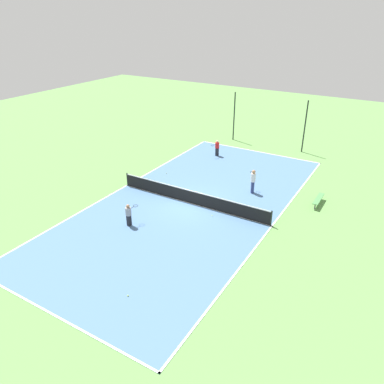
{
  "coord_description": "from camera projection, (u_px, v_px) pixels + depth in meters",
  "views": [
    {
      "loc": [
        11.53,
        -19.38,
        12.06
      ],
      "look_at": [
        0.0,
        0.0,
        0.9
      ],
      "focal_mm": 35.0,
      "sensor_mm": 36.0,
      "label": 1
    }
  ],
  "objects": [
    {
      "name": "tennis_ball_left_sideline",
      "position": [
        166.0,
        173.0,
        30.14
      ],
      "size": [
        0.07,
        0.07,
        0.07
      ],
      "primitive_type": "sphere",
      "color": "#CCE033",
      "rests_on": "court_surface"
    },
    {
      "name": "court_surface",
      "position": [
        192.0,
        204.0,
        25.55
      ],
      "size": [
        11.53,
        24.01,
        0.02
      ],
      "color": "#4C729E",
      "rests_on": "ground_plane"
    },
    {
      "name": "ground_plane",
      "position": [
        192.0,
        204.0,
        25.56
      ],
      "size": [
        80.0,
        80.0,
        0.0
      ],
      "primitive_type": "plane",
      "color": "#60934C"
    },
    {
      "name": "tennis_net",
      "position": [
        192.0,
        197.0,
        25.32
      ],
      "size": [
        11.33,
        0.1,
        1.03
      ],
      "color": "black",
      "rests_on": "court_surface"
    },
    {
      "name": "tennis_ball_far_baseline",
      "position": [
        212.0,
        216.0,
        23.98
      ],
      "size": [
        0.07,
        0.07,
        0.07
      ],
      "primitive_type": "sphere",
      "color": "#CCE033",
      "rests_on": "court_surface"
    },
    {
      "name": "fence_post_back_left",
      "position": [
        234.0,
        116.0,
        36.92
      ],
      "size": [
        0.12,
        0.12,
        4.76
      ],
      "color": "black",
      "rests_on": "ground_plane"
    },
    {
      "name": "bench",
      "position": [
        318.0,
        199.0,
        25.32
      ],
      "size": [
        0.36,
        1.93,
        0.45
      ],
      "rotation": [
        0.0,
        0.0,
        1.57
      ],
      "color": "#4C8C4C",
      "rests_on": "ground_plane"
    },
    {
      "name": "fence_post_back_right",
      "position": [
        305.0,
        127.0,
        33.7
      ],
      "size": [
        0.12,
        0.12,
        4.76
      ],
      "color": "black",
      "rests_on": "ground_plane"
    },
    {
      "name": "player_near_white",
      "position": [
        253.0,
        180.0,
        26.6
      ],
      "size": [
        0.76,
        0.97,
        1.77
      ],
      "rotation": [
        0.0,
        0.0,
        2.11
      ],
      "color": "navy",
      "rests_on": "court_surface"
    },
    {
      "name": "player_coach_red",
      "position": [
        217.0,
        147.0,
        33.42
      ],
      "size": [
        0.59,
        0.99,
        1.46
      ],
      "rotation": [
        0.0,
        0.0,
        4.42
      ],
      "color": "black",
      "rests_on": "court_surface"
    },
    {
      "name": "tennis_ball_near_net",
      "position": [
        128.0,
        296.0,
        17.33
      ],
      "size": [
        0.07,
        0.07,
        0.07
      ],
      "primitive_type": "sphere",
      "color": "#CCE033",
      "rests_on": "court_surface"
    },
    {
      "name": "player_baseline_gray",
      "position": [
        129.0,
        214.0,
        22.64
      ],
      "size": [
        0.48,
        0.97,
        1.45
      ],
      "rotation": [
        0.0,
        0.0,
        1.41
      ],
      "color": "black",
      "rests_on": "court_surface"
    }
  ]
}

